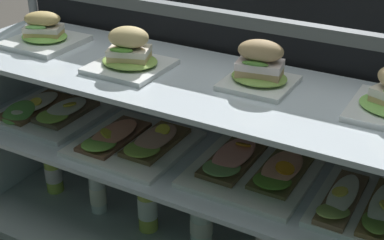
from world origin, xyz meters
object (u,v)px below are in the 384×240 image
Objects in this scene: open_sandwich_tray_near_right_corner at (253,168)px; juice_bottle_front_second at (267,236)px; plated_roll_sandwich_far_left at (129,55)px; juice_bottle_near_post at (53,172)px; plated_roll_sandwich_left_of_center at (44,34)px; open_sandwich_tray_far_left at (381,209)px; juice_bottle_back_right at (201,221)px; juice_bottle_front_left_end at (98,188)px; plated_roll_sandwich_mid_left at (260,69)px; open_sandwich_tray_center at (50,111)px; open_sandwich_tray_right_of_center at (133,141)px; juice_bottle_tucked_behind at (148,203)px.

juice_bottle_front_second is (0.04, 0.04, -0.25)m from open_sandwich_tray_near_right_corner.
plated_roll_sandwich_far_left is 0.69m from juice_bottle_near_post.
plated_roll_sandwich_left_of_center is 1.09m from open_sandwich_tray_far_left.
juice_bottle_back_right is at bearing 175.86° from open_sandwich_tray_far_left.
open_sandwich_tray_far_left is 1.46× the size of juice_bottle_back_right.
juice_bottle_front_left_end is at bearing -4.23° from juice_bottle_near_post.
plated_roll_sandwich_left_of_center is 0.62× the size of open_sandwich_tray_far_left.
juice_bottle_front_left_end is (-0.57, 0.01, -0.27)m from open_sandwich_tray_near_right_corner.
open_sandwich_tray_near_right_corner reaches higher than juice_bottle_back_right.
plated_roll_sandwich_mid_left reaches higher than open_sandwich_tray_center.
open_sandwich_tray_right_of_center is at bearing -5.30° from open_sandwich_tray_center.
plated_roll_sandwich_mid_left is 0.77m from open_sandwich_tray_center.
plated_roll_sandwich_far_left is 1.04× the size of juice_bottle_near_post.
juice_bottle_back_right is 0.96× the size of juice_bottle_front_second.
open_sandwich_tray_near_right_corner reaches higher than open_sandwich_tray_center.
open_sandwich_tray_center is 0.73m from open_sandwich_tray_near_right_corner.
open_sandwich_tray_right_of_center reaches higher than juice_bottle_tucked_behind.
juice_bottle_near_post is (-0.06, 0.03, -0.28)m from open_sandwich_tray_center.
juice_bottle_front_second is (0.21, 0.02, 0.01)m from juice_bottle_back_right.
juice_bottle_near_post is 0.81× the size of juice_bottle_front_second.
juice_bottle_front_second is (0.61, 0.03, 0.02)m from juice_bottle_front_left_end.
open_sandwich_tray_far_left is 0.95m from juice_bottle_front_left_end.
juice_bottle_back_right is at bearing 2.68° from open_sandwich_tray_center.
open_sandwich_tray_right_of_center is 1.39× the size of juice_bottle_back_right.
juice_bottle_tucked_behind reaches higher than juice_bottle_front_second.
juice_bottle_front_second is (0.75, 0.04, -0.51)m from plated_roll_sandwich_left_of_center.
plated_roll_sandwich_far_left is at bearing -13.58° from juice_bottle_front_left_end.
juice_bottle_front_second reaches higher than juice_bottle_near_post.
open_sandwich_tray_center is 0.81m from juice_bottle_front_second.
open_sandwich_tray_near_right_corner is 1.39× the size of juice_bottle_back_right.
open_sandwich_tray_near_right_corner is (0.71, 0.00, -0.26)m from plated_roll_sandwich_left_of_center.
open_sandwich_tray_near_right_corner is at bearing -1.92° from juice_bottle_near_post.
open_sandwich_tray_right_of_center is 1.44× the size of juice_bottle_front_left_end.
plated_roll_sandwich_mid_left reaches higher than juice_bottle_front_left_end.
open_sandwich_tray_center is 0.44m from juice_bottle_tucked_behind.
plated_roll_sandwich_far_left reaches higher than open_sandwich_tray_right_of_center.
juice_bottle_front_left_end is 0.21m from juice_bottle_tucked_behind.
plated_roll_sandwich_mid_left is at bearing 11.05° from plated_roll_sandwich_far_left.
open_sandwich_tray_center and open_sandwich_tray_right_of_center have the same top height.
juice_bottle_near_post is at bearing -178.89° from juice_bottle_front_second.
juice_bottle_back_right is at bearing 2.32° from plated_roll_sandwich_left_of_center.
open_sandwich_tray_center reaches higher than juice_bottle_tucked_behind.
open_sandwich_tray_near_right_corner reaches higher than juice_bottle_front_left_end.
open_sandwich_tray_far_left is at bearing -0.59° from open_sandwich_tray_center.
plated_roll_sandwich_mid_left reaches higher than plated_roll_sandwich_left_of_center.
juice_bottle_front_second is at bearing 1.11° from juice_bottle_near_post.
open_sandwich_tray_near_right_corner is at bearing 5.94° from open_sandwich_tray_right_of_center.
juice_bottle_back_right is (0.19, 0.01, -0.00)m from juice_bottle_tucked_behind.
plated_roll_sandwich_left_of_center is 0.65× the size of open_sandwich_tray_right_of_center.
juice_bottle_tucked_behind is at bearing 1.96° from plated_roll_sandwich_left_of_center.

